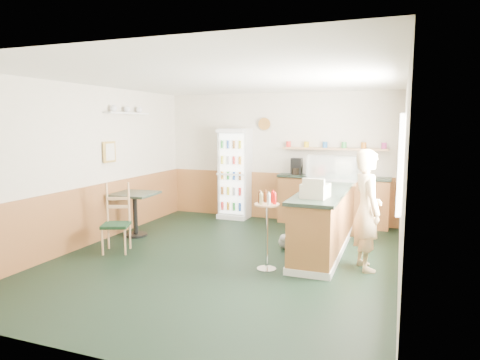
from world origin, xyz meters
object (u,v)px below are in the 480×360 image
at_px(cash_register, 315,191).
at_px(shopkeeper, 367,210).
at_px(condiment_stand, 267,220).
at_px(drinks_fridge, 235,174).
at_px(display_case, 332,170).
at_px(cafe_table, 135,206).
at_px(cafe_chair, 119,216).

distance_m(cash_register, shopkeeper, 0.76).
distance_m(shopkeeper, condiment_stand, 1.41).
bearing_deg(cash_register, drinks_fridge, 138.32).
bearing_deg(shopkeeper, display_case, 2.84).
relative_size(cash_register, cafe_table, 0.46).
bearing_deg(display_case, shopkeeper, -63.67).
distance_m(condiment_stand, cafe_table, 2.95).
height_order(drinks_fridge, cash_register, drinks_fridge).
distance_m(drinks_fridge, display_case, 2.51).
bearing_deg(condiment_stand, cash_register, 32.00).
distance_m(shopkeeper, cafe_chair, 3.85).
bearing_deg(cafe_chair, cafe_table, 85.60).
bearing_deg(cash_register, cafe_table, 178.68).
xyz_separation_m(drinks_fridge, display_case, (2.26, -1.07, 0.28)).
bearing_deg(display_case, cafe_table, -163.22).
distance_m(display_case, cash_register, 1.57).
height_order(drinks_fridge, display_case, drinks_fridge).
relative_size(drinks_fridge, display_case, 2.26).
height_order(drinks_fridge, condiment_stand, drinks_fridge).
bearing_deg(display_case, drinks_fridge, 154.70).
height_order(cash_register, shopkeeper, shopkeeper).
bearing_deg(drinks_fridge, condiment_stand, -61.16).
relative_size(cash_register, cafe_chair, 0.33).
relative_size(condiment_stand, cafe_table, 1.38).
relative_size(shopkeeper, cafe_table, 2.13).
bearing_deg(cafe_chair, drinks_fridge, 51.07).
distance_m(display_case, cafe_chair, 3.70).
relative_size(cafe_table, cafe_chair, 0.73).
xyz_separation_m(shopkeeper, cafe_table, (-4.10, 0.39, -0.29)).
bearing_deg(shopkeeper, condiment_stand, 88.55).
bearing_deg(display_case, condiment_stand, -107.19).
distance_m(cash_register, cafe_chair, 3.17).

